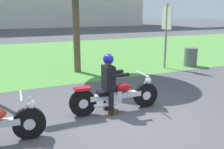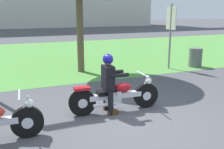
{
  "view_description": "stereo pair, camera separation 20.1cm",
  "coord_description": "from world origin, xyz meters",
  "px_view_note": "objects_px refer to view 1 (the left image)",
  "views": [
    {
      "loc": [
        -2.5,
        -4.53,
        2.3
      ],
      "look_at": [
        -0.0,
        0.77,
        0.85
      ],
      "focal_mm": 40.9,
      "sensor_mm": 36.0,
      "label": 1
    },
    {
      "loc": [
        -2.31,
        -4.61,
        2.3
      ],
      "look_at": [
        -0.0,
        0.77,
        0.85
      ],
      "focal_mm": 40.9,
      "sensor_mm": 36.0,
      "label": 2
    }
  ],
  "objects_px": {
    "motorcycle_lead": "(116,96)",
    "trash_can": "(191,57)",
    "sign_banner": "(167,26)",
    "rider_lead": "(109,79)"
  },
  "relations": [
    {
      "from": "motorcycle_lead",
      "to": "trash_can",
      "type": "height_order",
      "value": "motorcycle_lead"
    },
    {
      "from": "motorcycle_lead",
      "to": "sign_banner",
      "type": "height_order",
      "value": "sign_banner"
    },
    {
      "from": "sign_banner",
      "to": "rider_lead",
      "type": "bearing_deg",
      "value": -140.48
    },
    {
      "from": "trash_can",
      "to": "sign_banner",
      "type": "xyz_separation_m",
      "value": [
        -1.27,
        0.12,
        1.33
      ]
    },
    {
      "from": "rider_lead",
      "to": "sign_banner",
      "type": "bearing_deg",
      "value": 43.59
    },
    {
      "from": "trash_can",
      "to": "sign_banner",
      "type": "distance_m",
      "value": 1.84
    },
    {
      "from": "motorcycle_lead",
      "to": "sign_banner",
      "type": "relative_size",
      "value": 0.85
    },
    {
      "from": "rider_lead",
      "to": "trash_can",
      "type": "relative_size",
      "value": 1.75
    },
    {
      "from": "motorcycle_lead",
      "to": "trash_can",
      "type": "bearing_deg",
      "value": 36.27
    },
    {
      "from": "motorcycle_lead",
      "to": "trash_can",
      "type": "relative_size",
      "value": 2.78
    }
  ]
}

